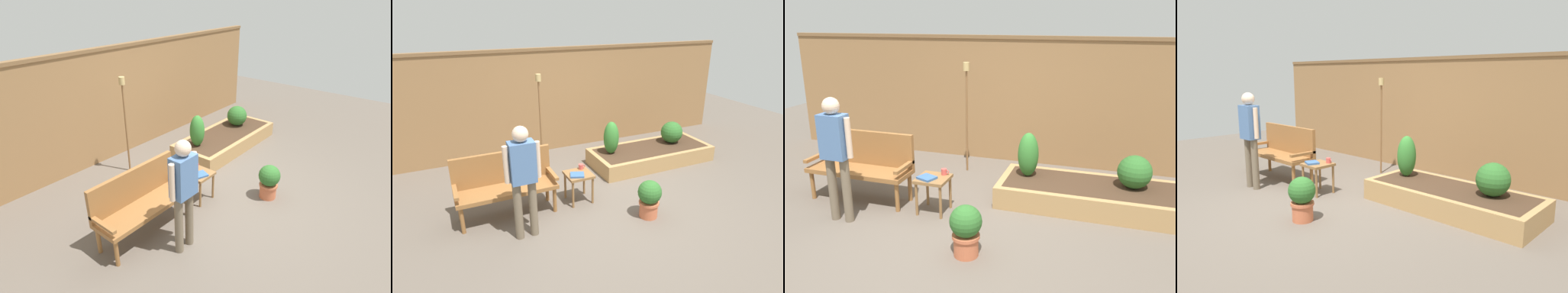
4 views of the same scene
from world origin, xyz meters
TOP-DOWN VIEW (x-y plane):
  - ground_plane at (0.00, 0.00)m, footprint 14.00×14.00m
  - fence_back at (0.00, 2.60)m, footprint 8.40×0.14m
  - garden_bench at (-1.49, 0.41)m, footprint 1.44×0.48m
  - side_table at (-0.37, 0.28)m, footprint 0.40×0.40m
  - cup_on_table at (-0.27, 0.41)m, footprint 0.11×0.07m
  - book_on_table at (-0.43, 0.21)m, footprint 0.26×0.24m
  - potted_boxwood at (0.38, -0.57)m, footprint 0.35×0.35m
  - raised_planter_bed at (1.53, 1.08)m, footprint 2.40×1.00m
  - shrub_near_bench at (0.68, 1.17)m, footprint 0.29×0.29m
  - shrub_far_corner at (2.08, 1.17)m, footprint 0.44×0.44m
  - tiki_torch at (-0.48, 1.85)m, footprint 0.10×0.10m
  - person_by_bench at (-1.37, -0.29)m, footprint 0.47×0.20m

SIDE VIEW (x-z plane):
  - ground_plane at x=0.00m, z-range 0.00..0.00m
  - raised_planter_bed at x=1.53m, z-range 0.00..0.30m
  - potted_boxwood at x=0.38m, z-range 0.03..0.61m
  - side_table at x=-0.37m, z-range 0.16..0.64m
  - book_on_table at x=-0.43m, z-range 0.48..0.51m
  - shrub_far_corner at x=2.08m, z-range 0.30..0.74m
  - cup_on_table at x=-0.27m, z-range 0.48..0.56m
  - garden_bench at x=-1.49m, z-range 0.07..1.01m
  - shrub_near_bench at x=0.68m, z-range 0.30..0.93m
  - person_by_bench at x=-1.37m, z-range 0.15..1.71m
  - fence_back at x=0.00m, z-range 0.01..2.17m
  - tiki_torch at x=-0.48m, z-range 0.32..2.10m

